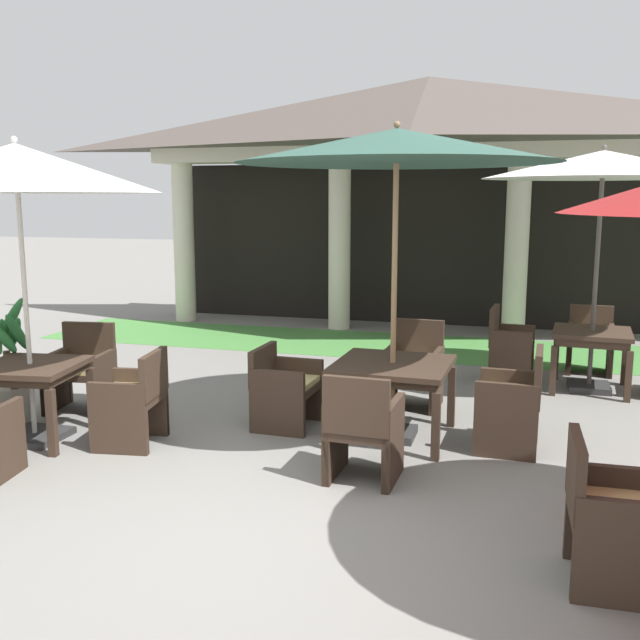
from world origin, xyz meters
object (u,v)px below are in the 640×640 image
patio_chair_near_foreground_west (509,348)px  patio_umbrella_mid_right (397,148)px  patio_chair_near_foreground_north (590,342)px  patio_chair_mid_left_west (613,518)px  patio_table_near_foreground (592,339)px  patio_table_mid_right (393,372)px  patio_chair_mid_right_north (414,369)px  patio_chair_mid_right_west (284,388)px  patio_chair_mid_right_south (363,431)px  patio_chair_far_back_east (133,400)px  patio_table_far_back (31,375)px  patio_umbrella_far_back (16,170)px  potted_palm_left_edge (9,379)px  patio_umbrella_near_foreground (603,166)px  patio_chair_far_back_north (81,372)px  patio_chair_mid_right_east (513,404)px

patio_chair_near_foreground_west → patio_umbrella_mid_right: patio_umbrella_mid_right is taller
patio_chair_near_foreground_north → patio_chair_mid_left_west: size_ratio=0.97×
patio_table_near_foreground → patio_umbrella_mid_right: (-1.92, -2.27, 2.04)m
patio_table_mid_right → patio_chair_mid_right_north: 1.11m
patio_chair_mid_right_west → patio_chair_mid_right_south: size_ratio=0.88×
patio_chair_far_back_east → patio_chair_mid_left_west: bearing=-117.5°
patio_umbrella_mid_right → patio_chair_near_foreground_west: bearing=66.9°
patio_table_mid_right → patio_table_far_back: (-3.18, -0.97, -0.01)m
patio_table_far_back → patio_chair_near_foreground_west: bearing=38.4°
patio_chair_mid_right_north → patio_umbrella_far_back: bearing=34.6°
patio_chair_near_foreground_north → patio_table_mid_right: bearing=62.3°
patio_chair_mid_right_west → potted_palm_left_edge: potted_palm_left_edge is taller
patio_table_near_foreground → patio_chair_mid_right_south: bearing=-120.3°
patio_chair_near_foreground_west → patio_chair_mid_right_north: bearing=-33.1°
patio_umbrella_near_foreground → patio_table_far_back: size_ratio=2.87×
patio_umbrella_near_foreground → patio_chair_far_back_east: patio_umbrella_near_foreground is taller
patio_umbrella_near_foreground → patio_chair_mid_right_west: size_ratio=3.57×
patio_umbrella_mid_right → patio_table_far_back: patio_umbrella_mid_right is taller
patio_chair_mid_right_south → patio_chair_mid_right_north: bearing=90.0°
patio_umbrella_far_back → patio_chair_far_back_north: (-0.14, 0.97, -2.05)m
patio_chair_near_foreground_west → patio_chair_mid_right_east: patio_chair_near_foreground_west is taller
patio_umbrella_mid_right → potted_palm_left_edge: patio_umbrella_mid_right is taller
patio_chair_near_foreground_west → patio_chair_far_back_north: bearing=-57.3°
patio_chair_mid_right_north → patio_chair_near_foreground_west: bearing=-125.3°
patio_chair_near_foreground_west → patio_table_mid_right: size_ratio=0.86×
patio_umbrella_far_back → patio_umbrella_mid_right: bearing=17.0°
patio_table_mid_right → patio_chair_mid_right_east: (1.08, -0.04, -0.21)m
patio_table_near_foreground → patio_chair_mid_right_south: (-1.96, -3.35, -0.20)m
patio_chair_mid_right_north → patio_chair_mid_right_south: (-0.08, -2.16, -0.00)m
patio_table_far_back → patio_umbrella_mid_right: bearing=17.0°
patio_umbrella_near_foreground → patio_umbrella_far_back: bearing=-147.5°
patio_chair_near_foreground_west → patio_chair_far_back_east: patio_chair_near_foreground_west is taller
patio_table_near_foreground → patio_chair_near_foreground_north: patio_chair_near_foreground_north is taller
patio_chair_near_foreground_north → patio_chair_mid_right_south: size_ratio=0.95×
patio_chair_mid_left_west → patio_chair_far_back_north: 5.47m
patio_chair_mid_left_west → patio_table_far_back: size_ratio=0.89×
patio_table_near_foreground → patio_chair_far_back_north: (-5.24, -2.28, -0.20)m
patio_chair_mid_right_north → patio_chair_far_back_north: patio_chair_mid_right_north is taller
patio_table_mid_right → patio_umbrella_mid_right: size_ratio=0.37×
patio_table_near_foreground → patio_chair_near_foreground_west: patio_chair_near_foreground_west is taller
patio_chair_far_back_north → potted_palm_left_edge: (-0.43, -0.58, 0.03)m
patio_table_mid_right → patio_chair_mid_right_east: bearing=-2.1°
potted_palm_left_edge → patio_chair_near_foreground_north: bearing=33.4°
potted_palm_left_edge → patio_chair_mid_right_east: bearing=6.5°
patio_table_near_foreground → potted_palm_left_edge: bearing=-153.2°
patio_umbrella_near_foreground → patio_umbrella_far_back: patio_umbrella_near_foreground is taller
patio_chair_near_foreground_north → patio_chair_mid_right_south: (-2.02, -4.27, 0.01)m
patio_chair_mid_right_east → patio_chair_mid_right_west: bearing=90.0°
patio_chair_near_foreground_west → patio_chair_mid_right_north: size_ratio=1.02×
patio_table_near_foreground → patio_umbrella_near_foreground: patio_umbrella_near_foreground is taller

